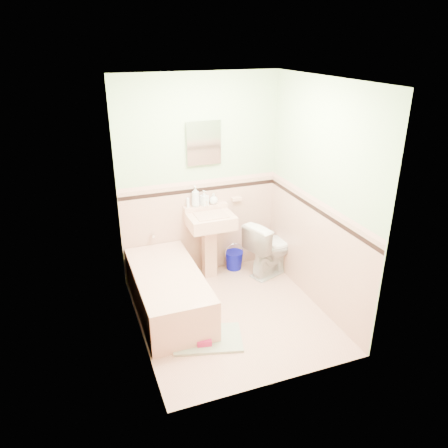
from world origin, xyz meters
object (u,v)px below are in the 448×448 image
object	(u,v)px
soap_bottle_left	(195,196)
toilet	(272,247)
medicine_cabinet	(204,143)
soap_bottle_right	(213,199)
soap_bottle_mid	(204,198)
bucket	(234,260)
sink	(211,247)
shoe	(204,343)
bathtub	(168,293)

from	to	relation	value
soap_bottle_left	toilet	distance (m)	1.19
medicine_cabinet	soap_bottle_right	bearing A→B (deg)	-15.93
medicine_cabinet	soap_bottle_mid	distance (m)	0.68
bucket	sink	bearing A→B (deg)	-162.36
medicine_cabinet	shoe	size ratio (longest dim) A/B	3.16
soap_bottle_mid	soap_bottle_right	bearing A→B (deg)	0.00
sink	bucket	world-z (taller)	sink
toilet	bucket	world-z (taller)	toilet
soap_bottle_left	toilet	bearing A→B (deg)	-20.06
bathtub	soap_bottle_left	bearing A→B (deg)	52.11
sink	soap_bottle_right	distance (m)	0.60
medicine_cabinet	toilet	xyz separation A→B (m)	(0.78, -0.36, -1.33)
bathtub	soap_bottle_mid	size ratio (longest dim) A/B	7.93
medicine_cabinet	soap_bottle_left	world-z (taller)	medicine_cabinet
bathtub	toilet	bearing A→B (deg)	14.57
soap_bottle_left	soap_bottle_right	bearing A→B (deg)	0.00
medicine_cabinet	soap_bottle_mid	bearing A→B (deg)	-118.09
bathtub	soap_bottle_right	size ratio (longest dim) A/B	10.68
soap_bottle_right	bucket	world-z (taller)	soap_bottle_right
toilet	bucket	xyz separation A→B (m)	(-0.42, 0.27, -0.25)
soap_bottle_left	shoe	world-z (taller)	soap_bottle_left
bathtub	soap_bottle_left	xyz separation A→B (m)	(0.55, 0.71, 0.84)
bathtub	soap_bottle_right	xyz separation A→B (m)	(0.79, 0.71, 0.77)
bathtub	soap_bottle_right	distance (m)	1.31
bathtub	toilet	xyz separation A→B (m)	(1.46, 0.38, 0.14)
sink	medicine_cabinet	distance (m)	1.28
soap_bottle_mid	toilet	xyz separation A→B (m)	(0.79, -0.33, -0.66)
medicine_cabinet	soap_bottle_left	xyz separation A→B (m)	(-0.13, -0.03, -0.64)
soap_bottle_left	toilet	size ratio (longest dim) A/B	0.36
medicine_cabinet	soap_bottle_mid	size ratio (longest dim) A/B	2.41
sink	medicine_cabinet	xyz separation A→B (m)	(0.00, 0.21, 1.26)
sink	soap_bottle_left	bearing A→B (deg)	125.29
bathtub	soap_bottle_right	world-z (taller)	soap_bottle_right
sink	soap_bottle_mid	size ratio (longest dim) A/B	4.60
toilet	soap_bottle_left	bearing A→B (deg)	49.32
soap_bottle_mid	soap_bottle_right	world-z (taller)	soap_bottle_mid
soap_bottle_right	bucket	size ratio (longest dim) A/B	0.58
sink	toilet	xyz separation A→B (m)	(0.78, -0.15, -0.07)
medicine_cabinet	bucket	world-z (taller)	medicine_cabinet
soap_bottle_right	toilet	size ratio (longest dim) A/B	0.19
medicine_cabinet	soap_bottle_right	distance (m)	0.71
sink	medicine_cabinet	bearing A→B (deg)	90.00
sink	medicine_cabinet	size ratio (longest dim) A/B	1.91
sink	soap_bottle_right	world-z (taller)	soap_bottle_right
sink	soap_bottle_right	xyz separation A→B (m)	(0.11, 0.18, 0.56)
medicine_cabinet	bathtub	bearing A→B (deg)	-132.58
sink	soap_bottle_mid	xyz separation A→B (m)	(-0.02, 0.18, 0.59)
bathtub	medicine_cabinet	distance (m)	1.78
soap_bottle_mid	bucket	bearing A→B (deg)	-9.73
medicine_cabinet	soap_bottle_mid	world-z (taller)	medicine_cabinet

